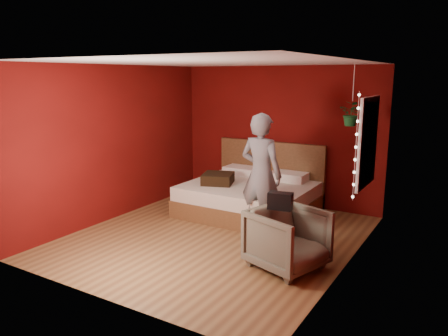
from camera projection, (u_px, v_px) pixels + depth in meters
floor at (216, 237)px, 6.68m from camera, size 4.50×4.50×0.00m
room_walls at (215, 127)px, 6.33m from camera, size 4.04×4.54×2.62m
window at (368, 142)px, 6.13m from camera, size 0.05×0.97×1.27m
fairy_lights at (356, 147)px, 5.70m from camera, size 0.04×0.04×1.45m
bed at (252, 195)px, 7.83m from camera, size 2.16×1.84×1.19m
person at (261, 175)px, 6.65m from camera, size 0.72×0.50×1.88m
armchair at (288, 239)px, 5.52m from camera, size 1.07×1.06×0.78m
handbag at (280, 201)px, 5.44m from camera, size 0.32×0.20×0.21m
throw_pillow at (218, 179)px, 7.72m from camera, size 0.66×0.66×0.18m
hanging_plant at (352, 114)px, 6.66m from camera, size 0.41×0.37×0.94m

